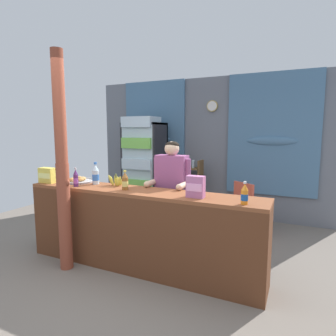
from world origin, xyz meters
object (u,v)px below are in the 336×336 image
object	(u,v)px
drink_fridge	(144,162)
soda_bottle_iced_tea	(125,181)
stall_counter	(135,224)
timber_post	(62,168)
plastic_lawn_chair	(249,204)
shopkeeper	(172,185)
soda_bottle_orange_soda	(245,195)
snack_box_instant_noodle	(47,175)
pastry_tray	(78,181)
snack_box_wafer	(196,187)
bottle_shelf_rack	(190,187)
soda_bottle_water	(96,175)
soda_bottle_grape_soda	(76,178)
banana_bunch	(116,181)

from	to	relation	value
drink_fridge	soda_bottle_iced_tea	distance (m)	2.25
stall_counter	soda_bottle_iced_tea	size ratio (longest dim) A/B	12.63
timber_post	plastic_lawn_chair	world-z (taller)	timber_post
shopkeeper	soda_bottle_orange_soda	world-z (taller)	shopkeeper
snack_box_instant_noodle	soda_bottle_iced_tea	bearing A→B (deg)	2.43
snack_box_instant_noodle	pastry_tray	bearing A→B (deg)	31.88
snack_box_wafer	pastry_tray	bearing A→B (deg)	174.39
stall_counter	plastic_lawn_chair	size ratio (longest dim) A/B	3.52
soda_bottle_orange_soda	snack_box_wafer	size ratio (longest dim) A/B	0.97
bottle_shelf_rack	snack_box_wafer	distance (m)	2.59
bottle_shelf_rack	plastic_lawn_chair	xyz separation A→B (m)	(1.22, -0.49, -0.10)
soda_bottle_orange_soda	snack_box_instant_noodle	distance (m)	2.66
shopkeeper	snack_box_instant_noodle	size ratio (longest dim) A/B	6.57
timber_post	soda_bottle_iced_tea	xyz separation A→B (m)	(0.65, 0.34, -0.17)
drink_fridge	shopkeeper	bearing A→B (deg)	-49.99
soda_bottle_orange_soda	soda_bottle_iced_tea	bearing A→B (deg)	176.31
soda_bottle_water	plastic_lawn_chair	bearing A→B (deg)	44.26
soda_bottle_water	soda_bottle_iced_tea	size ratio (longest dim) A/B	1.24
soda_bottle_iced_tea	pastry_tray	bearing A→B (deg)	169.83
shopkeeper	soda_bottle_water	size ratio (longest dim) A/B	5.25
bottle_shelf_rack	snack_box_instant_noodle	world-z (taller)	snack_box_instant_noodle
plastic_lawn_chair	soda_bottle_orange_soda	xyz separation A→B (m)	(0.25, -1.94, 0.58)
bottle_shelf_rack	soda_bottle_orange_soda	distance (m)	2.88
drink_fridge	soda_bottle_grape_soda	bearing A→B (deg)	-83.93
soda_bottle_orange_soda	snack_box_wafer	xyz separation A→B (m)	(-0.53, 0.08, 0.02)
shopkeeper	snack_box_wafer	xyz separation A→B (m)	(0.51, -0.52, 0.11)
snack_box_instant_noodle	snack_box_wafer	bearing A→B (deg)	0.94
bottle_shelf_rack	timber_post	bearing A→B (deg)	-102.98
timber_post	stall_counter	bearing A→B (deg)	19.00
bottle_shelf_rack	snack_box_instant_noodle	size ratio (longest dim) A/B	4.77
drink_fridge	banana_bunch	xyz separation A→B (m)	(0.66, -1.89, -0.03)
stall_counter	soda_bottle_water	size ratio (longest dim) A/B	10.21
stall_counter	soda_bottle_orange_soda	world-z (taller)	soda_bottle_orange_soda
soda_bottle_grape_soda	soda_bottle_iced_tea	bearing A→B (deg)	7.53
soda_bottle_orange_soda	snack_box_instant_noodle	size ratio (longest dim) A/B	0.96
plastic_lawn_chair	soda_bottle_orange_soda	size ratio (longest dim) A/B	3.79
drink_fridge	soda_bottle_orange_soda	distance (m)	3.19
soda_bottle_iced_tea	snack_box_instant_noodle	world-z (taller)	soda_bottle_iced_tea
soda_bottle_orange_soda	snack_box_wafer	distance (m)	0.53
plastic_lawn_chair	snack_box_wafer	bearing A→B (deg)	-98.47
pastry_tray	timber_post	bearing A→B (deg)	-65.15
drink_fridge	snack_box_instant_noodle	xyz separation A→B (m)	(-0.31, -2.11, 0.01)
bottle_shelf_rack	soda_bottle_orange_soda	bearing A→B (deg)	-58.82
snack_box_instant_noodle	soda_bottle_water	bearing A→B (deg)	16.68
timber_post	soda_bottle_water	xyz separation A→B (m)	(0.09, 0.49, -0.14)
soda_bottle_grape_soda	snack_box_wafer	bearing A→B (deg)	2.66
soda_bottle_orange_soda	pastry_tray	size ratio (longest dim) A/B	0.51
shopkeeper	snack_box_instant_noodle	xyz separation A→B (m)	(-1.62, -0.55, 0.10)
snack_box_wafer	soda_bottle_water	bearing A→B (deg)	173.64
snack_box_wafer	snack_box_instant_noodle	world-z (taller)	snack_box_wafer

